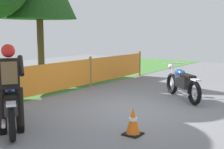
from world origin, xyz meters
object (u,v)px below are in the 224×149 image
at_px(rider_trailing, 10,84).
at_px(traffic_cone, 133,121).
at_px(motorcycle_lead, 182,83).
at_px(motorcycle_trailing, 11,105).

distance_m(rider_trailing, traffic_cone, 2.41).
height_order(motorcycle_lead, traffic_cone, motorcycle_lead).
bearing_deg(rider_trailing, motorcycle_lead, -72.90).
height_order(motorcycle_lead, motorcycle_trailing, motorcycle_trailing).
distance_m(motorcycle_lead, motorcycle_trailing, 4.77).
bearing_deg(motorcycle_trailing, traffic_cone, -117.27).
xyz_separation_m(motorcycle_lead, rider_trailing, (-4.61, 1.45, 0.48)).
xyz_separation_m(motorcycle_trailing, traffic_cone, (1.14, -2.13, -0.22)).
relative_size(rider_trailing, traffic_cone, 3.19).
height_order(rider_trailing, traffic_cone, rider_trailing).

